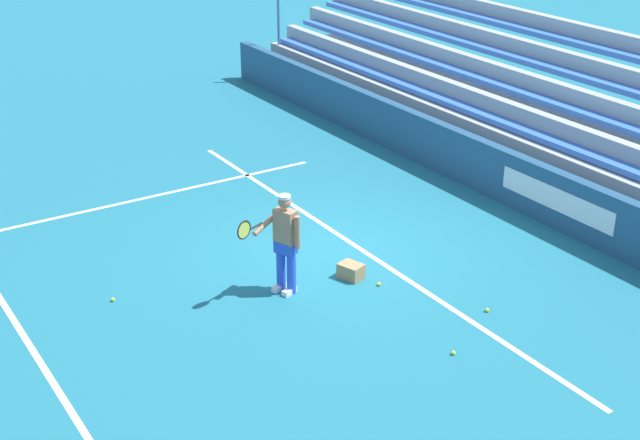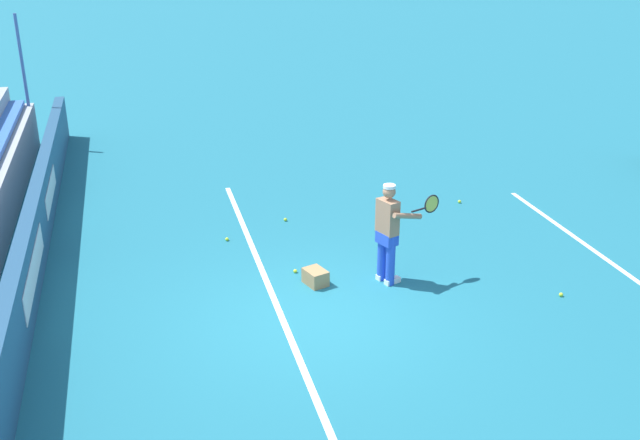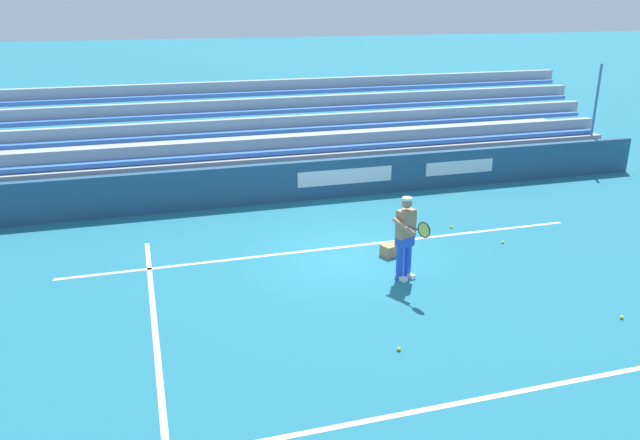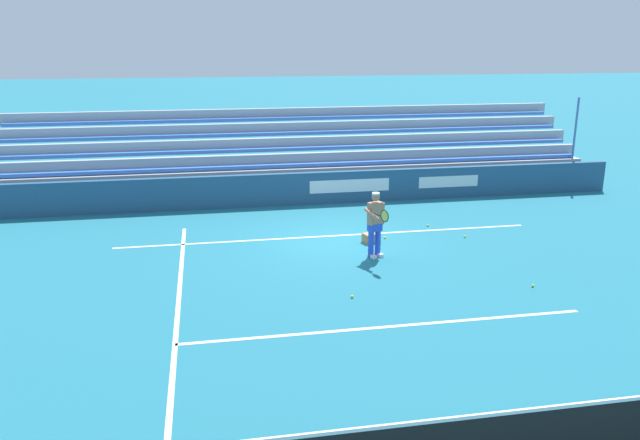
% 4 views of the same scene
% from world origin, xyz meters
% --- Properties ---
extents(ground_plane, '(160.00, 160.00, 0.00)m').
position_xyz_m(ground_plane, '(0.00, 0.00, 0.00)').
color(ground_plane, '#1E6B7F').
extents(court_baseline_white, '(12.00, 0.10, 0.01)m').
position_xyz_m(court_baseline_white, '(0.00, -0.50, 0.00)').
color(court_baseline_white, white).
rests_on(court_baseline_white, ground).
extents(court_sideline_white, '(0.10, 12.00, 0.01)m').
position_xyz_m(court_sideline_white, '(4.11, 4.00, 0.00)').
color(court_sideline_white, white).
rests_on(court_sideline_white, ground).
extents(court_service_line_white, '(8.22, 0.10, 0.01)m').
position_xyz_m(court_service_line_white, '(0.00, 5.50, 0.00)').
color(court_service_line_white, white).
rests_on(court_service_line_white, ground).
extents(back_wall_sponsor_board, '(22.41, 0.25, 1.10)m').
position_xyz_m(back_wall_sponsor_board, '(-0.01, -4.23, 0.55)').
color(back_wall_sponsor_board, navy).
rests_on(back_wall_sponsor_board, ground).
extents(bleacher_stand, '(21.29, 3.20, 3.40)m').
position_xyz_m(bleacher_stand, '(0.00, -6.46, 0.76)').
color(bleacher_stand, '#9EA3A8').
rests_on(bleacher_stand, ground).
extents(tennis_player, '(0.58, 1.07, 1.71)m').
position_xyz_m(tennis_player, '(-0.84, 1.45, 0.89)').
color(tennis_player, blue).
rests_on(tennis_player, ground).
extents(ball_box_cardboard, '(0.47, 0.41, 0.26)m').
position_xyz_m(ball_box_cardboard, '(-1.04, 0.27, 0.13)').
color(ball_box_cardboard, '#A87F51').
rests_on(ball_box_cardboard, ground).
extents(tennis_ball_midcourt, '(0.07, 0.07, 0.07)m').
position_xyz_m(tennis_ball_midcourt, '(-3.86, 4.12, 0.03)').
color(tennis_ball_midcourt, '#CCE533').
rests_on(tennis_ball_midcourt, ground).
extents(tennis_ball_by_box, '(0.07, 0.07, 0.07)m').
position_xyz_m(tennis_ball_by_box, '(0.36, 3.98, 0.03)').
color(tennis_ball_by_box, '#CCE533').
rests_on(tennis_ball_by_box, ground).
extents(tennis_ball_far_left, '(0.07, 0.07, 0.07)m').
position_xyz_m(tennis_ball_far_left, '(-1.53, 0.03, 0.03)').
color(tennis_ball_far_left, '#CCE533').
rests_on(tennis_ball_far_left, ground).
extents(tennis_ball_near_player, '(0.07, 0.07, 0.07)m').
position_xyz_m(tennis_ball_near_player, '(-3.82, 0.35, 0.03)').
color(tennis_ball_near_player, '#CCE533').
rests_on(tennis_ball_near_player, ground).
extents(tennis_ball_far_right, '(0.07, 0.07, 0.07)m').
position_xyz_m(tennis_ball_far_right, '(-3.15, -0.91, 0.03)').
color(tennis_ball_far_right, '#CCE533').
rests_on(tennis_ball_far_right, ground).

